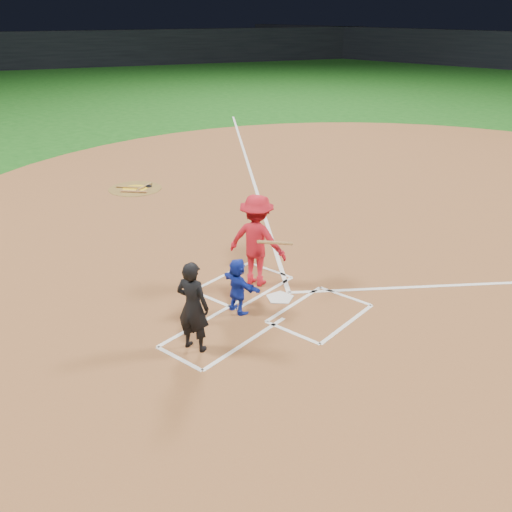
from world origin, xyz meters
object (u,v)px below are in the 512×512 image
Objects in this scene: home_plate at (280,298)px; catcher at (238,286)px; on_deck_circle at (135,189)px; umpire at (193,306)px; batter_at_plate at (257,240)px.

catcher is at bearing 72.69° from home_plate.
umpire reaches higher than on_deck_circle.
home_plate is at bearing -96.30° from catcher.
umpire is at bearing -33.38° from on_deck_circle.
home_plate reaches higher than on_deck_circle.
on_deck_circle is at bearing 159.73° from batter_at_plate.
umpire is (-0.03, -2.39, 0.81)m from home_plate.
batter_at_plate reaches higher than on_deck_circle.
batter_at_plate is (-0.77, 2.63, 0.16)m from umpire.
batter_at_plate is (-0.51, 1.19, 0.42)m from catcher.
catcher is (7.83, -3.89, 0.55)m from on_deck_circle.
on_deck_circle is 1.53× the size of catcher.
home_plate is 0.31× the size of batter_at_plate.
batter_at_plate is at bearing -20.27° from on_deck_circle.
on_deck_circle is at bearing -15.42° from catcher.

